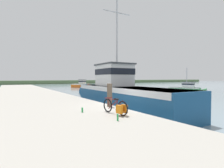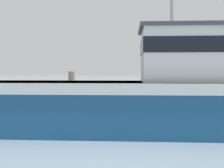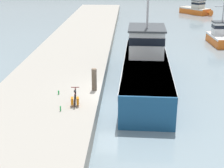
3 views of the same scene
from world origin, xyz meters
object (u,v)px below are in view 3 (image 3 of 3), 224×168
object	(u,v)px
mooring_post	(94,80)
fishing_boat_main	(146,65)
boat_blue_far	(196,9)
bicycle_touring	(75,98)
water_bottle_by_bike	(59,93)
water_bottle_on_curb	(60,109)
boat_green_anchored	(221,36)

from	to	relation	value
mooring_post	fishing_boat_main	bearing A→B (deg)	50.26
boat_blue_far	bicycle_touring	xyz separation A→B (m)	(-13.22, -38.25, 0.43)
mooring_post	water_bottle_by_bike	world-z (taller)	mooring_post
water_bottle_by_bike	fishing_boat_main	bearing A→B (deg)	41.87
fishing_boat_main	water_bottle_on_curb	size ratio (longest dim) A/B	57.95
water_bottle_on_curb	mooring_post	bearing A→B (deg)	64.78
fishing_boat_main	boat_green_anchored	world-z (taller)	fishing_boat_main
mooring_post	water_bottle_on_curb	bearing A→B (deg)	-115.22
boat_green_anchored	fishing_boat_main	bearing A→B (deg)	-127.45
boat_blue_far	mooring_post	xyz separation A→B (m)	(-12.41, -36.23, 0.76)
boat_blue_far	boat_green_anchored	distance (m)	20.37
mooring_post	water_bottle_by_bike	size ratio (longest dim) A/B	5.79
bicycle_touring	boat_blue_far	bearing A→B (deg)	63.92
boat_blue_far	bicycle_touring	bearing A→B (deg)	31.36
fishing_boat_main	water_bottle_by_bike	distance (m)	6.80
fishing_boat_main	boat_blue_far	distance (m)	33.78
mooring_post	water_bottle_by_bike	distance (m)	2.15
bicycle_touring	water_bottle_on_curb	bearing A→B (deg)	-128.84
boat_blue_far	mooring_post	world-z (taller)	mooring_post
mooring_post	water_bottle_on_curb	xyz separation A→B (m)	(-1.41, -2.99, -0.52)
fishing_boat_main	water_bottle_on_curb	xyz separation A→B (m)	(-4.53, -6.74, -0.31)
boat_blue_far	water_bottle_by_bike	world-z (taller)	boat_blue_far
water_bottle_on_curb	bicycle_touring	bearing A→B (deg)	58.19
water_bottle_by_bike	boat_blue_far	bearing A→B (deg)	68.82
bicycle_touring	water_bottle_on_curb	size ratio (longest dim) A/B	6.55
boat_green_anchored	bicycle_touring	world-z (taller)	boat_green_anchored
fishing_boat_main	boat_blue_far	world-z (taller)	fishing_boat_main
fishing_boat_main	water_bottle_by_bike	size ratio (longest dim) A/B	66.27
mooring_post	water_bottle_on_curb	size ratio (longest dim) A/B	5.06
boat_green_anchored	water_bottle_on_curb	bearing A→B (deg)	-127.56
boat_blue_far	water_bottle_by_bike	xyz separation A→B (m)	(-14.34, -37.01, 0.22)
fishing_boat_main	bicycle_touring	distance (m)	6.99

